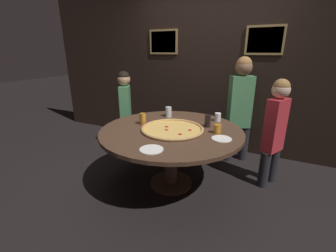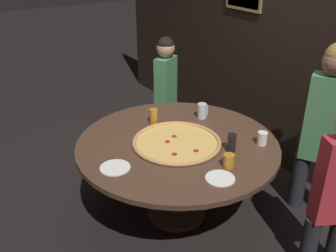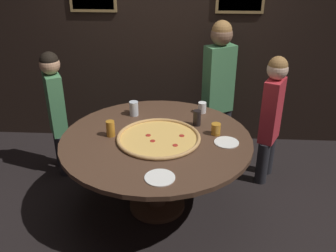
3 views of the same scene
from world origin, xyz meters
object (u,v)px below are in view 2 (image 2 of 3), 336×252
(drink_cup_near_left, at_px, (262,138))
(drink_cup_far_right, at_px, (154,116))
(giant_pizza, at_px, (177,142))
(white_plate_left_side, at_px, (115,168))
(white_plate_beside_cup, at_px, (220,178))
(condiment_shaker, at_px, (206,110))
(drink_cup_front_edge, at_px, (231,143))
(diner_far_left, at_px, (325,123))
(drink_cup_by_shaker, at_px, (202,111))
(drink_cup_beside_pizza, at_px, (229,161))
(dining_table, at_px, (177,154))
(diner_side_left, at_px, (166,88))

(drink_cup_near_left, bearing_deg, drink_cup_far_right, -146.60)
(giant_pizza, xyz_separation_m, white_plate_left_side, (0.05, -0.58, -0.01))
(white_plate_beside_cup, xyz_separation_m, condiment_shaker, (-0.88, 0.58, 0.05))
(giant_pizza, bearing_deg, drink_cup_front_edge, 41.15)
(white_plate_left_side, bearing_deg, diner_far_left, 72.67)
(drink_cup_front_edge, bearing_deg, drink_cup_by_shaker, 163.09)
(giant_pizza, relative_size, drink_cup_beside_pizza, 7.03)
(drink_cup_by_shaker, height_order, white_plate_left_side, drink_cup_by_shaker)
(dining_table, xyz_separation_m, drink_cup_beside_pizza, (0.52, 0.09, 0.17))
(dining_table, bearing_deg, condiment_shaker, 118.50)
(drink_cup_beside_pizza, xyz_separation_m, drink_cup_far_right, (-0.92, -0.08, 0.02))
(drink_cup_far_right, bearing_deg, drink_cup_front_edge, 18.43)
(drink_cup_front_edge, bearing_deg, dining_table, -143.06)
(giant_pizza, distance_m, drink_cup_front_edge, 0.44)
(diner_side_left, bearing_deg, drink_cup_far_right, -158.54)
(white_plate_beside_cup, xyz_separation_m, white_plate_left_side, (-0.52, -0.55, 0.00))
(drink_cup_beside_pizza, bearing_deg, drink_cup_front_edge, 133.62)
(drink_cup_by_shaker, relative_size, white_plate_left_side, 0.63)
(drink_cup_near_left, height_order, diner_side_left, diner_side_left)
(drink_cup_front_edge, height_order, white_plate_left_side, drink_cup_front_edge)
(drink_cup_front_edge, height_order, drink_cup_far_right, drink_cup_front_edge)
(diner_side_left, bearing_deg, giant_pizza, -147.45)
(giant_pizza, distance_m, drink_cup_far_right, 0.43)
(drink_cup_near_left, bearing_deg, drink_cup_front_edge, -101.07)
(drink_cup_beside_pizza, xyz_separation_m, white_plate_beside_cup, (0.08, -0.15, -0.05))
(drink_cup_near_left, distance_m, white_plate_left_side, 1.20)
(drink_cup_by_shaker, relative_size, white_plate_beside_cup, 0.67)
(drink_cup_near_left, xyz_separation_m, drink_cup_by_shaker, (-0.66, -0.10, 0.02))
(drink_cup_beside_pizza, height_order, drink_cup_near_left, drink_cup_near_left)
(drink_cup_front_edge, relative_size, condiment_shaker, 1.51)
(white_plate_left_side, bearing_deg, drink_cup_beside_pizza, 57.74)
(drink_cup_near_left, bearing_deg, white_plate_left_side, -106.07)
(condiment_shaker, bearing_deg, drink_cup_far_right, -102.73)
(drink_cup_by_shaker, xyz_separation_m, white_plate_left_side, (0.33, -1.05, -0.07))
(dining_table, bearing_deg, drink_cup_by_shaker, 119.45)
(dining_table, relative_size, drink_cup_by_shaker, 11.85)
(condiment_shaker, distance_m, diner_far_left, 1.04)
(giant_pizza, distance_m, diner_far_left, 1.24)
(giant_pizza, xyz_separation_m, drink_cup_by_shaker, (-0.28, 0.47, 0.06))
(dining_table, bearing_deg, white_plate_left_side, -82.73)
(drink_cup_near_left, distance_m, diner_side_left, 1.48)
(drink_cup_beside_pizza, relative_size, drink_cup_by_shaker, 0.74)
(dining_table, xyz_separation_m, drink_cup_front_edge, (0.35, 0.27, 0.20))
(white_plate_beside_cup, bearing_deg, condiment_shaker, 146.87)
(drink_cup_beside_pizza, distance_m, drink_cup_by_shaker, 0.85)
(drink_cup_beside_pizza, relative_size, diner_side_left, 0.08)
(drink_cup_near_left, xyz_separation_m, diner_far_left, (0.19, 0.52, 0.08))
(white_plate_beside_cup, height_order, diner_far_left, diner_far_left)
(diner_side_left, bearing_deg, drink_cup_front_edge, -131.08)
(drink_cup_front_edge, height_order, drink_cup_by_shaker, drink_cup_front_edge)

